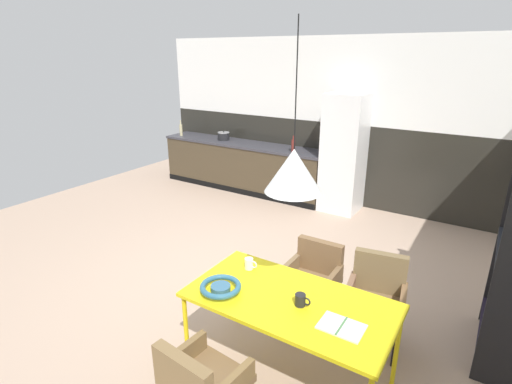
{
  "coord_description": "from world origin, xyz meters",
  "views": [
    {
      "loc": [
        2.48,
        -3.1,
        2.48
      ],
      "look_at": [
        0.07,
        0.69,
        0.88
      ],
      "focal_mm": 27.56,
      "sensor_mm": 36.0,
      "label": 1
    }
  ],
  "objects_px": {
    "armchair_by_stool": "(198,379)",
    "mug_glass_clear": "(249,264)",
    "cooking_pot": "(224,136)",
    "bottle_wine_green": "(181,130)",
    "refrigerator_column": "(344,154)",
    "dining_table": "(290,304)",
    "mug_short_terracotta": "(301,300)",
    "bottle_vinegar_dark": "(324,146)",
    "pendant_lamp_over_table_near": "(293,171)",
    "armchair_head_of_table": "(377,290)",
    "open_book": "(341,327)",
    "fruit_bowl": "(221,287)",
    "bottle_spice_small": "(293,145)",
    "armchair_facing_counter": "(314,271)"
  },
  "relations": [
    {
      "from": "refrigerator_column",
      "to": "armchair_facing_counter",
      "type": "xyz_separation_m",
      "value": [
        0.8,
        -2.84,
        -0.46
      ]
    },
    {
      "from": "armchair_facing_counter",
      "to": "bottle_vinegar_dark",
      "type": "relative_size",
      "value": 2.69
    },
    {
      "from": "bottle_spice_small",
      "to": "bottle_wine_green",
      "type": "xyz_separation_m",
      "value": [
        -2.55,
        0.02,
        0.01
      ]
    },
    {
      "from": "refrigerator_column",
      "to": "armchair_by_stool",
      "type": "distance_m",
      "value": 4.55
    },
    {
      "from": "armchair_head_of_table",
      "to": "mug_glass_clear",
      "type": "xyz_separation_m",
      "value": [
        -0.93,
        -0.62,
        0.28
      ]
    },
    {
      "from": "refrigerator_column",
      "to": "mug_glass_clear",
      "type": "distance_m",
      "value": 3.52
    },
    {
      "from": "refrigerator_column",
      "to": "fruit_bowl",
      "type": "relative_size",
      "value": 5.98
    },
    {
      "from": "mug_short_terracotta",
      "to": "mug_glass_clear",
      "type": "bearing_deg",
      "value": 159.02
    },
    {
      "from": "armchair_by_stool",
      "to": "armchair_facing_counter",
      "type": "bearing_deg",
      "value": 92.47
    },
    {
      "from": "armchair_by_stool",
      "to": "bottle_spice_small",
      "type": "bearing_deg",
      "value": 114.84
    },
    {
      "from": "refrigerator_column",
      "to": "pendant_lamp_over_table_near",
      "type": "xyz_separation_m",
      "value": [
        0.98,
        -3.7,
        0.8
      ]
    },
    {
      "from": "mug_glass_clear",
      "to": "bottle_vinegar_dark",
      "type": "height_order",
      "value": "bottle_vinegar_dark"
    },
    {
      "from": "cooking_pot",
      "to": "pendant_lamp_over_table_near",
      "type": "relative_size",
      "value": 0.21
    },
    {
      "from": "refrigerator_column",
      "to": "bottle_wine_green",
      "type": "height_order",
      "value": "refrigerator_column"
    },
    {
      "from": "armchair_head_of_table",
      "to": "bottle_wine_green",
      "type": "relative_size",
      "value": 2.64
    },
    {
      "from": "armchair_head_of_table",
      "to": "mug_short_terracotta",
      "type": "relative_size",
      "value": 6.78
    },
    {
      "from": "open_book",
      "to": "armchair_by_stool",
      "type": "bearing_deg",
      "value": -135.3
    },
    {
      "from": "bottle_vinegar_dark",
      "to": "pendant_lamp_over_table_near",
      "type": "height_order",
      "value": "pendant_lamp_over_table_near"
    },
    {
      "from": "armchair_by_stool",
      "to": "mug_short_terracotta",
      "type": "relative_size",
      "value": 6.34
    },
    {
      "from": "mug_short_terracotta",
      "to": "dining_table",
      "type": "bearing_deg",
      "value": 163.55
    },
    {
      "from": "mug_short_terracotta",
      "to": "bottle_wine_green",
      "type": "relative_size",
      "value": 0.39
    },
    {
      "from": "armchair_facing_counter",
      "to": "armchair_head_of_table",
      "type": "bearing_deg",
      "value": 176.5
    },
    {
      "from": "armchair_by_stool",
      "to": "mug_glass_clear",
      "type": "relative_size",
      "value": 6.56
    },
    {
      "from": "fruit_bowl",
      "to": "bottle_spice_small",
      "type": "height_order",
      "value": "bottle_spice_small"
    },
    {
      "from": "refrigerator_column",
      "to": "fruit_bowl",
      "type": "height_order",
      "value": "refrigerator_column"
    },
    {
      "from": "open_book",
      "to": "mug_glass_clear",
      "type": "xyz_separation_m",
      "value": [
        -0.94,
        0.3,
        0.04
      ]
    },
    {
      "from": "armchair_facing_counter",
      "to": "pendant_lamp_over_table_near",
      "type": "relative_size",
      "value": 0.7
    },
    {
      "from": "refrigerator_column",
      "to": "armchair_head_of_table",
      "type": "bearing_deg",
      "value": -63.74
    },
    {
      "from": "armchair_by_stool",
      "to": "mug_glass_clear",
      "type": "height_order",
      "value": "mug_glass_clear"
    },
    {
      "from": "refrigerator_column",
      "to": "armchair_by_stool",
      "type": "height_order",
      "value": "refrigerator_column"
    },
    {
      "from": "open_book",
      "to": "mug_short_terracotta",
      "type": "bearing_deg",
      "value": 167.99
    },
    {
      "from": "armchair_facing_counter",
      "to": "cooking_pot",
      "type": "bearing_deg",
      "value": -41.92
    },
    {
      "from": "bottle_vinegar_dark",
      "to": "pendant_lamp_over_table_near",
      "type": "xyz_separation_m",
      "value": [
        1.37,
        -3.81,
        0.73
      ]
    },
    {
      "from": "armchair_facing_counter",
      "to": "armchair_by_stool",
      "type": "distance_m",
      "value": 1.63
    },
    {
      "from": "cooking_pot",
      "to": "bottle_vinegar_dark",
      "type": "distance_m",
      "value": 2.03
    },
    {
      "from": "armchair_facing_counter",
      "to": "refrigerator_column",
      "type": "bearing_deg",
      "value": -74.56
    },
    {
      "from": "armchair_facing_counter",
      "to": "open_book",
      "type": "bearing_deg",
      "value": 122.61
    },
    {
      "from": "dining_table",
      "to": "armchair_head_of_table",
      "type": "xyz_separation_m",
      "value": [
        0.43,
        0.82,
        -0.18
      ]
    },
    {
      "from": "cooking_pot",
      "to": "refrigerator_column",
      "type": "bearing_deg",
      "value": -0.33
    },
    {
      "from": "open_book",
      "to": "cooking_pot",
      "type": "bearing_deg",
      "value": 135.26
    },
    {
      "from": "armchair_by_stool",
      "to": "bottle_wine_green",
      "type": "bearing_deg",
      "value": 138.27
    },
    {
      "from": "cooking_pot",
      "to": "bottle_wine_green",
      "type": "height_order",
      "value": "bottle_wine_green"
    },
    {
      "from": "refrigerator_column",
      "to": "dining_table",
      "type": "distance_m",
      "value": 3.82
    },
    {
      "from": "mug_glass_clear",
      "to": "refrigerator_column",
      "type": "bearing_deg",
      "value": 97.92
    },
    {
      "from": "refrigerator_column",
      "to": "open_book",
      "type": "height_order",
      "value": "refrigerator_column"
    },
    {
      "from": "armchair_facing_counter",
      "to": "mug_glass_clear",
      "type": "distance_m",
      "value": 0.79
    },
    {
      "from": "dining_table",
      "to": "armchair_by_stool",
      "type": "relative_size",
      "value": 2.01
    },
    {
      "from": "armchair_by_stool",
      "to": "fruit_bowl",
      "type": "bearing_deg",
      "value": 118.09
    },
    {
      "from": "fruit_bowl",
      "to": "cooking_pot",
      "type": "relative_size",
      "value": 1.4
    },
    {
      "from": "mug_glass_clear",
      "to": "bottle_spice_small",
      "type": "height_order",
      "value": "bottle_spice_small"
    }
  ]
}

